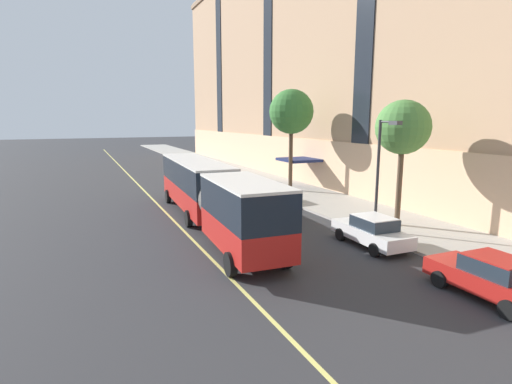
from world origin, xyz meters
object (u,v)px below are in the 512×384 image
object	(u,v)px
city_bus	(209,191)
street_lamp	(382,163)
street_tree_mid_block	(403,128)
parked_car_darkgray_2	(267,191)
parked_car_navy_5	(191,163)
street_tree_far_uptown	(291,112)
parked_car_white_0	(372,231)
parked_car_red_6	(491,277)
parked_car_white_3	(215,173)

from	to	relation	value
city_bus	street_lamp	distance (m)	9.85
street_tree_mid_block	parked_car_darkgray_2	bearing A→B (deg)	110.70
city_bus	parked_car_darkgray_2	distance (m)	8.00
city_bus	parked_car_navy_5	distance (m)	27.84
parked_car_navy_5	street_tree_far_uptown	bearing A→B (deg)	-79.10
street_tree_mid_block	city_bus	bearing A→B (deg)	153.49
parked_car_white_0	parked_car_navy_5	size ratio (longest dim) A/B	1.05
city_bus	street_tree_mid_block	bearing A→B (deg)	-26.51
parked_car_red_6	street_tree_mid_block	world-z (taller)	street_tree_mid_block
parked_car_white_3	street_tree_far_uptown	distance (m)	11.57
city_bus	parked_car_white_0	xyz separation A→B (m)	(6.13, -7.14, -1.30)
parked_car_navy_5	parked_car_red_6	size ratio (longest dim) A/B	0.99
parked_car_navy_5	street_tree_mid_block	world-z (taller)	street_tree_mid_block
parked_car_navy_5	parked_car_darkgray_2	bearing A→B (deg)	-90.08
parked_car_white_3	parked_car_red_6	world-z (taller)	same
parked_car_white_0	city_bus	bearing A→B (deg)	130.66
parked_car_darkgray_2	street_lamp	xyz separation A→B (m)	(1.72, -10.56, 3.14)
parked_car_white_3	street_tree_mid_block	distance (m)	22.80
parked_car_red_6	street_tree_mid_block	size ratio (longest dim) A/B	0.60
parked_car_red_6	parked_car_navy_5	bearing A→B (deg)	89.76
parked_car_darkgray_2	street_tree_mid_block	xyz separation A→B (m)	(3.73, -9.86, 4.96)
city_bus	parked_car_white_3	world-z (taller)	city_bus
street_tree_far_uptown	street_lamp	xyz separation A→B (m)	(-2.01, -13.53, -2.91)
street_tree_mid_block	street_tree_far_uptown	world-z (taller)	street_tree_far_uptown
parked_car_darkgray_2	street_lamp	world-z (taller)	street_lamp
parked_car_white_0	parked_car_darkgray_2	world-z (taller)	same
street_lamp	street_tree_far_uptown	bearing A→B (deg)	81.55
parked_car_navy_5	parked_car_white_0	bearing A→B (deg)	-90.09
street_lamp	parked_car_white_0	bearing A→B (deg)	-138.91
street_tree_mid_block	street_lamp	world-z (taller)	street_tree_mid_block
parked_car_white_0	parked_car_darkgray_2	bearing A→B (deg)	89.90
parked_car_darkgray_2	street_tree_far_uptown	distance (m)	7.70
parked_car_white_3	street_tree_mid_block	world-z (taller)	street_tree_mid_block
parked_car_navy_5	street_tree_mid_block	size ratio (longest dim) A/B	0.60
parked_car_navy_5	parked_car_red_6	xyz separation A→B (m)	(-0.17, -40.64, 0.00)
parked_car_white_0	parked_car_red_6	size ratio (longest dim) A/B	1.04
parked_car_darkgray_2	parked_car_navy_5	bearing A→B (deg)	89.92
parked_car_red_6	street_lamp	size ratio (longest dim) A/B	0.72
parked_car_white_0	street_lamp	distance (m)	3.90
city_bus	parked_car_darkgray_2	size ratio (longest dim) A/B	4.18
street_tree_mid_block	street_tree_far_uptown	size ratio (longest dim) A/B	0.83
street_tree_mid_block	street_tree_far_uptown	bearing A→B (deg)	90.00
city_bus	parked_car_navy_5	world-z (taller)	city_bus
street_tree_far_uptown	parked_car_navy_5	bearing A→B (deg)	100.90
city_bus	parked_car_white_3	distance (m)	18.08
parked_car_red_6	street_tree_far_uptown	size ratio (longest dim) A/B	0.50
parked_car_navy_5	street_tree_far_uptown	xyz separation A→B (m)	(3.70, -19.21, 6.05)
city_bus	parked_car_white_3	size ratio (longest dim) A/B	4.27
parked_car_red_6	street_lamp	distance (m)	8.71
parked_car_darkgray_2	parked_car_navy_5	world-z (taller)	same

